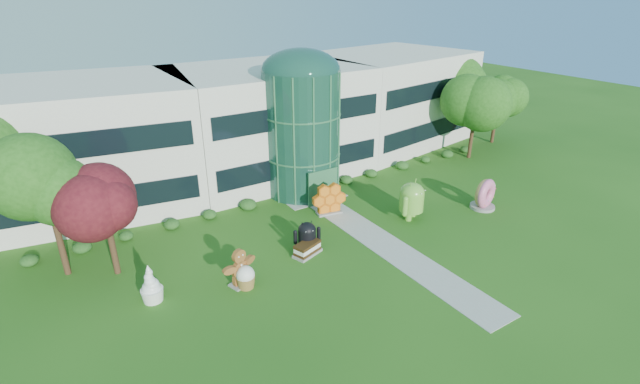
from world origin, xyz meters
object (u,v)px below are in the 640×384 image
android_green (412,198)px  android_black (307,233)px  donut (484,194)px  gingerbread (240,267)px

android_green → android_black: size_ratio=1.51×
android_green → android_black: android_green is taller
android_green → android_black: 8.62m
android_black → donut: 14.57m
android_black → gingerbread: bearing=-150.5°
android_black → donut: bearing=6.2°
android_green → gingerbread: size_ratio=1.30×
donut → android_black: bearing=158.6°
donut → gingerbread: 19.68m
android_black → donut: size_ratio=0.89×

